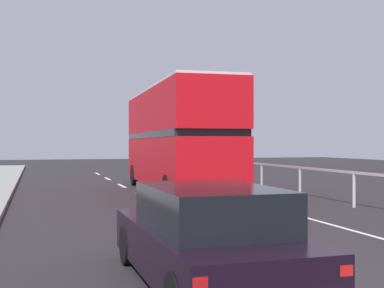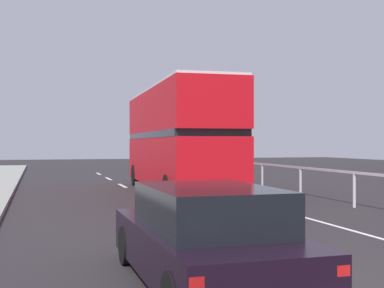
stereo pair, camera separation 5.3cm
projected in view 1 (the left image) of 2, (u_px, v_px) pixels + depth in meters
The scene contains 5 objects.
ground_plane at pixel (309, 282), 7.76m from camera, with size 73.10×120.00×0.10m, color #272326.
lane_paint_markings at pixel (230, 207), 16.43m from camera, with size 3.29×46.00×0.01m.
bridge_side_railing at pixel (324, 175), 18.04m from camera, with size 0.10×42.00×1.15m.
double_decker_bus_red at pixel (176, 137), 21.28m from camera, with size 2.97×11.17×4.29m.
hatchback_car_near at pixel (207, 238), 7.35m from camera, with size 1.90×4.56×1.44m.
Camera 1 is at (-3.94, -6.91, 2.04)m, focal length 48.23 mm.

